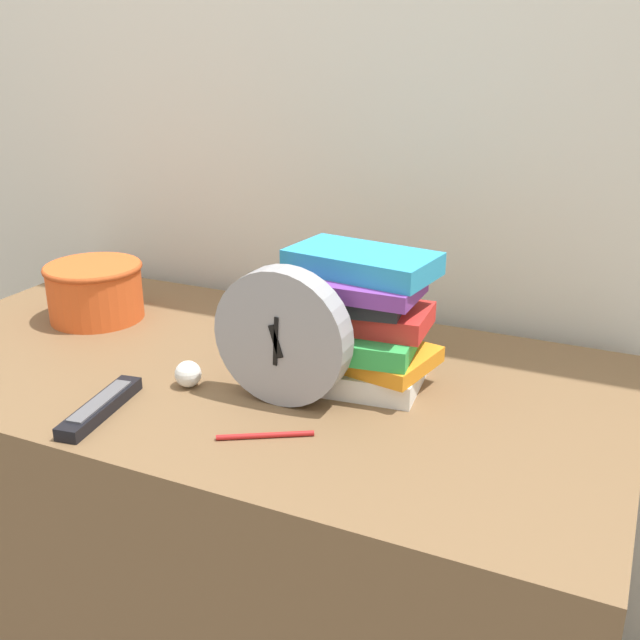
{
  "coord_description": "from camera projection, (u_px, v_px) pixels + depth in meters",
  "views": [
    {
      "loc": [
        0.63,
        -0.68,
        1.25
      ],
      "look_at": [
        0.16,
        0.33,
        0.83
      ],
      "focal_mm": 42.0,
      "sensor_mm": 36.0,
      "label": 1
    }
  ],
  "objects": [
    {
      "name": "desk_clock",
      "position": [
        282.0,
        337.0,
        1.15
      ],
      "size": [
        0.22,
        0.05,
        0.22
      ],
      "color": "#99999E",
      "rests_on": "desk"
    },
    {
      "name": "pen",
      "position": [
        265.0,
        435.0,
        1.08
      ],
      "size": [
        0.13,
        0.08,
        0.01
      ],
      "color": "#B21E1E",
      "rests_on": "desk"
    },
    {
      "name": "book_stack",
      "position": [
        357.0,
        322.0,
        1.23
      ],
      "size": [
        0.26,
        0.2,
        0.22
      ],
      "color": "white",
      "rests_on": "desk"
    },
    {
      "name": "basket",
      "position": [
        95.0,
        289.0,
        1.52
      ],
      "size": [
        0.2,
        0.2,
        0.11
      ],
      "color": "#E05623",
      "rests_on": "desk"
    },
    {
      "name": "wall_back",
      "position": [
        337.0,
        61.0,
        1.49
      ],
      "size": [
        6.0,
        0.04,
        2.4
      ],
      "color": "silver",
      "rests_on": "ground_plane"
    },
    {
      "name": "desk",
      "position": [
        247.0,
        533.0,
        1.44
      ],
      "size": [
        1.32,
        0.7,
        0.7
      ],
      "color": "brown",
      "rests_on": "ground_plane"
    },
    {
      "name": "tv_remote",
      "position": [
        101.0,
        407.0,
        1.15
      ],
      "size": [
        0.06,
        0.19,
        0.02
      ],
      "color": "black",
      "rests_on": "desk"
    },
    {
      "name": "crumpled_paper_ball",
      "position": [
        188.0,
        374.0,
        1.24
      ],
      "size": [
        0.04,
        0.04,
        0.04
      ],
      "color": "white",
      "rests_on": "desk"
    }
  ]
}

